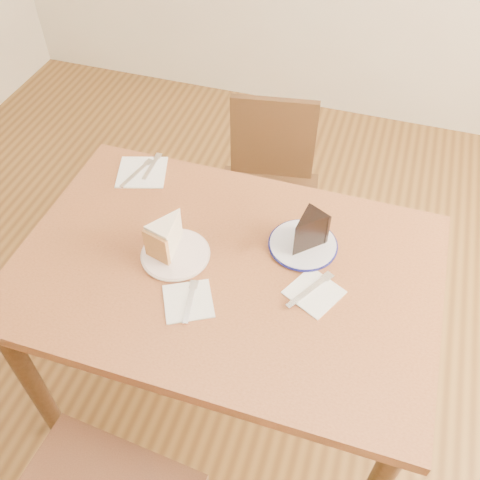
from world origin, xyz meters
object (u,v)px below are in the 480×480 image
plate_cream (176,254)px  carrot_cake (170,234)px  chair_far (268,193)px  plate_navy (303,245)px  chocolate_cake (305,234)px  table (226,287)px

plate_cream → carrot_cake: size_ratio=1.72×
chair_far → carrot_cake: size_ratio=7.24×
chair_far → carrot_cake: (-0.12, -0.64, 0.36)m
chair_far → plate_navy: size_ratio=4.15×
plate_cream → chocolate_cake: bearing=21.8°
table → plate_navy: plate_navy is taller
carrot_cake → chocolate_cake: (0.37, 0.12, 0.00)m
plate_navy → chair_far: bearing=115.0°
plate_cream → chocolate_cake: size_ratio=1.85×
chair_far → chocolate_cake: bearing=105.6°
plate_navy → plate_cream: bearing=-156.5°
chocolate_cake → plate_navy: bearing=-38.7°
plate_cream → plate_navy: 0.37m
table → chair_far: chair_far is taller
chair_far → plate_cream: 0.73m
chocolate_cake → carrot_cake: bearing=44.3°
chair_far → plate_cream: size_ratio=4.22×
plate_navy → table: bearing=-143.6°
chair_far → plate_navy: chair_far is taller
carrot_cake → chocolate_cake: chocolate_cake is taller
table → chocolate_cake: (0.20, 0.13, 0.16)m
chocolate_cake → table: bearing=60.7°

